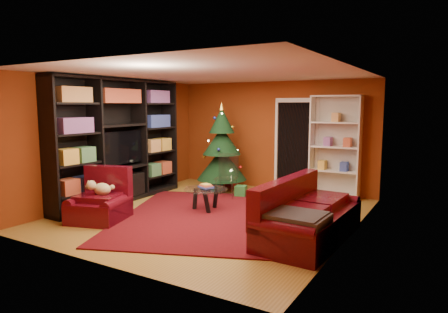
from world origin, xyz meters
The scene contains 18 objects.
floor centered at (0.00, 0.00, -0.03)m, with size 5.00×5.50×0.05m, color olive.
ceiling centered at (0.00, 0.00, 2.62)m, with size 5.00×5.50×0.05m, color silver.
wall_back centered at (0.00, 2.77, 1.30)m, with size 5.00×0.05×2.60m, color maroon.
wall_left centered at (-2.52, 0.00, 1.30)m, with size 0.05×5.50×2.60m, color maroon.
wall_right centered at (2.52, 0.00, 1.30)m, with size 0.05×5.50×2.60m, color maroon.
doorway centered at (0.60, 2.73, 1.05)m, with size 1.06×0.60×2.16m, color black, non-canonical shape.
rug centered at (0.13, -0.17, 0.01)m, with size 3.29×3.84×0.02m, color #570C12.
media_unit centered at (-2.27, -0.12, 1.28)m, with size 0.51×3.35×2.57m, color black, non-canonical shape.
christmas_tree centered at (-0.97, 1.94, 1.03)m, with size 1.19×1.19×2.12m, color black, non-canonical shape.
gift_box_teal centered at (-1.07, 1.80, 0.16)m, with size 0.31×0.31×0.31m, color #146C70.
gift_box_green centered at (-0.24, 1.56, 0.12)m, with size 0.24×0.24×0.24m, color #236F31.
gift_box_red centered at (-0.90, 2.31, 0.12)m, with size 0.24×0.24×0.24m, color #AC2328.
white_bookshelf centered at (1.56, 2.57, 1.12)m, with size 1.07×0.38×2.31m, color white, non-canonical shape.
armchair centered at (-1.51, -1.39, 0.38)m, with size 0.97×0.97×0.76m, color #400611, non-canonical shape.
dog centered at (-1.48, -1.33, 0.56)m, with size 0.40×0.30×0.25m, color beige, non-canonical shape.
sofa centered at (2.02, -0.47, 0.47)m, with size 2.17×0.97×0.93m, color #400611, non-canonical shape.
coffee_table centered at (-0.26, 0.14, 0.22)m, with size 0.85×0.85×0.53m, color gray, non-canonical shape.
acrylic_chair centered at (-0.46, 1.28, 0.44)m, with size 0.45×0.49×0.88m, color #66605B, non-canonical shape.
Camera 1 is at (3.87, -6.19, 2.04)m, focal length 32.00 mm.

